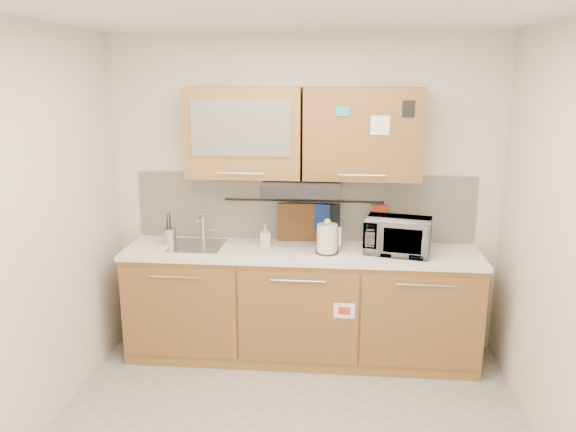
# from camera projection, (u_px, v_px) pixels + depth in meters

# --- Properties ---
(ceiling) EXTENTS (3.20, 3.20, 0.00)m
(ceiling) POSITION_uv_depth(u_px,v_px,m) (287.00, 9.00, 2.90)
(ceiling) COLOR white
(ceiling) RESTS_ON wall_back
(wall_back) EXTENTS (3.20, 0.00, 3.20)m
(wall_back) POSITION_uv_depth(u_px,v_px,m) (304.00, 195.00, 4.66)
(wall_back) COLOR silver
(wall_back) RESTS_ON ground
(wall_left) EXTENTS (0.00, 3.00, 3.00)m
(wall_left) POSITION_uv_depth(u_px,v_px,m) (21.00, 242.00, 3.36)
(wall_left) COLOR silver
(wall_left) RESTS_ON ground
(base_cabinet) EXTENTS (2.80, 0.64, 0.88)m
(base_cabinet) POSITION_uv_depth(u_px,v_px,m) (301.00, 310.00, 4.59)
(base_cabinet) COLOR #A6793B
(base_cabinet) RESTS_ON floor
(countertop) EXTENTS (2.82, 0.62, 0.04)m
(countertop) POSITION_uv_depth(u_px,v_px,m) (301.00, 252.00, 4.46)
(countertop) COLOR white
(countertop) RESTS_ON base_cabinet
(backsplash) EXTENTS (2.80, 0.02, 0.56)m
(backsplash) POSITION_uv_depth(u_px,v_px,m) (304.00, 207.00, 4.68)
(backsplash) COLOR silver
(backsplash) RESTS_ON countertop
(upper_cabinets) EXTENTS (1.82, 0.37, 0.70)m
(upper_cabinets) POSITION_uv_depth(u_px,v_px,m) (302.00, 133.00, 4.36)
(upper_cabinets) COLOR #A6793B
(upper_cabinets) RESTS_ON wall_back
(range_hood) EXTENTS (0.60, 0.46, 0.10)m
(range_hood) POSITION_uv_depth(u_px,v_px,m) (302.00, 187.00, 4.39)
(range_hood) COLOR black
(range_hood) RESTS_ON upper_cabinets
(sink) EXTENTS (0.42, 0.40, 0.26)m
(sink) POSITION_uv_depth(u_px,v_px,m) (197.00, 246.00, 4.55)
(sink) COLOR silver
(sink) RESTS_ON countertop
(utensil_rail) EXTENTS (1.30, 0.02, 0.02)m
(utensil_rail) POSITION_uv_depth(u_px,v_px,m) (303.00, 201.00, 4.62)
(utensil_rail) COLOR black
(utensil_rail) RESTS_ON backsplash
(utensil_crock) EXTENTS (0.12, 0.12, 0.27)m
(utensil_crock) POSITION_uv_depth(u_px,v_px,m) (170.00, 236.00, 4.59)
(utensil_crock) COLOR #AFAFB3
(utensil_crock) RESTS_ON countertop
(kettle) EXTENTS (0.21, 0.21, 0.28)m
(kettle) POSITION_uv_depth(u_px,v_px,m) (327.00, 239.00, 4.35)
(kettle) COLOR silver
(kettle) RESTS_ON countertop
(toaster) EXTENTS (0.33, 0.27, 0.22)m
(toaster) POSITION_uv_depth(u_px,v_px,m) (409.00, 239.00, 4.35)
(toaster) COLOR black
(toaster) RESTS_ON countertop
(microwave) EXTENTS (0.55, 0.43, 0.27)m
(microwave) POSITION_uv_depth(u_px,v_px,m) (398.00, 236.00, 4.35)
(microwave) COLOR #999999
(microwave) RESTS_ON countertop
(soap_bottle) EXTENTS (0.09, 0.09, 0.18)m
(soap_bottle) POSITION_uv_depth(u_px,v_px,m) (265.00, 235.00, 4.54)
(soap_bottle) COLOR #999999
(soap_bottle) RESTS_ON countertop
(cutting_board) EXTENTS (0.33, 0.04, 0.41)m
(cutting_board) POSITION_uv_depth(u_px,v_px,m) (297.00, 227.00, 4.67)
(cutting_board) COLOR brown
(cutting_board) RESTS_ON utensil_rail
(oven_mitt) EXTENTS (0.14, 0.05, 0.22)m
(oven_mitt) POSITION_uv_depth(u_px,v_px,m) (322.00, 217.00, 4.63)
(oven_mitt) COLOR navy
(oven_mitt) RESTS_ON utensil_rail
(dark_pouch) EXTENTS (0.13, 0.06, 0.20)m
(dark_pouch) POSITION_uv_depth(u_px,v_px,m) (332.00, 216.00, 4.62)
(dark_pouch) COLOR black
(dark_pouch) RESTS_ON utensil_rail
(pot_holder) EXTENTS (0.13, 0.02, 0.16)m
(pot_holder) POSITION_uv_depth(u_px,v_px,m) (379.00, 215.00, 4.58)
(pot_holder) COLOR #AD3017
(pot_holder) RESTS_ON utensil_rail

